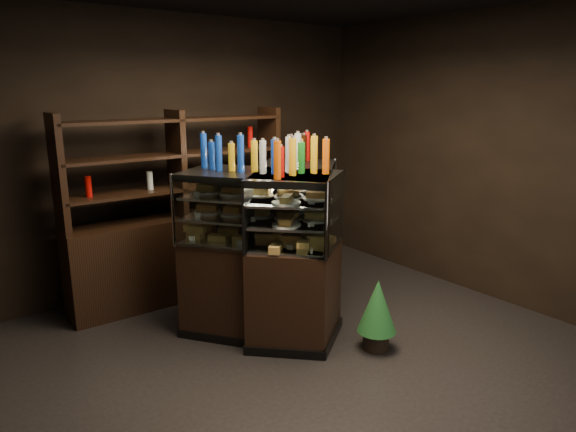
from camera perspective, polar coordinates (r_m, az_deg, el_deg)
The scene contains 7 objects.
ground at distance 4.33m, azimuth 3.05°, elevation -16.66°, with size 5.00×5.00×0.00m, color black.
room_shell at distance 3.74m, azimuth 3.44°, elevation 9.89°, with size 5.02×5.02×3.01m.
display_case at distance 4.80m, azimuth -1.12°, elevation -6.79°, with size 1.78×1.53×1.51m.
food_display at distance 4.61m, azimuth -1.14°, elevation 0.75°, with size 1.32×1.12×0.46m.
bottles_top at distance 4.52m, azimuth -1.20°, elevation 6.87°, with size 1.14×0.98×0.30m.
potted_conifer at distance 4.51m, azimuth 9.92°, elevation -9.71°, with size 0.34×0.34×0.72m.
back_shelving at distance 5.61m, azimuth -11.81°, elevation -2.88°, with size 2.37×0.44×2.00m.
Camera 1 is at (-2.41, -2.84, 2.21)m, focal length 32.00 mm.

